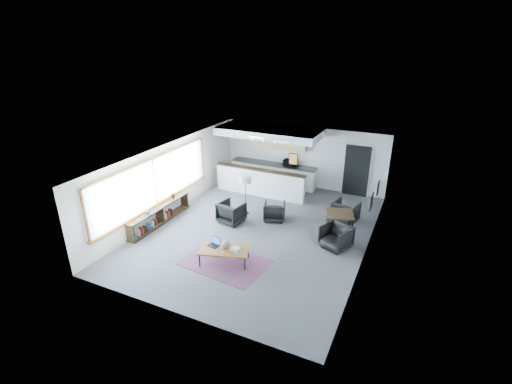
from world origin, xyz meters
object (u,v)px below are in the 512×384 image
at_px(book_stack, 236,249).
at_px(armchair_left, 231,211).
at_px(dining_chair_near, 336,238).
at_px(ceramic_pot, 226,245).
at_px(dining_table, 340,215).
at_px(dining_chair_far, 346,212).
at_px(laptop, 215,243).
at_px(coffee_table, 224,250).
at_px(microwave, 290,162).
at_px(armchair_right, 274,210).
at_px(floor_lamp, 245,180).

bearing_deg(book_stack, armchair_left, 121.71).
bearing_deg(dining_chair_near, armchair_left, -158.32).
distance_m(ceramic_pot, armchair_left, 2.53).
relative_size(dining_table, dining_chair_far, 1.53).
bearing_deg(dining_chair_near, dining_chair_far, 117.83).
xyz_separation_m(laptop, book_stack, (0.71, -0.00, -0.02)).
bearing_deg(laptop, coffee_table, 2.18).
height_order(coffee_table, laptop, laptop).
relative_size(laptop, microwave, 0.75).
height_order(armchair_right, microwave, microwave).
xyz_separation_m(armchair_right, microwave, (-0.65, 3.20, 0.73)).
distance_m(book_stack, dining_chair_far, 4.57).
distance_m(coffee_table, armchair_left, 2.54).
bearing_deg(dining_chair_near, laptop, -121.20).
distance_m(coffee_table, microwave, 6.37).
bearing_deg(ceramic_pot, dining_table, 50.83).
relative_size(dining_chair_near, dining_chair_far, 0.99).
bearing_deg(armchair_left, book_stack, 132.05).
distance_m(laptop, dining_table, 4.22).
relative_size(ceramic_pot, book_stack, 0.75).
relative_size(floor_lamp, dining_chair_far, 2.14).
height_order(dining_table, dining_chair_far, dining_table).
bearing_deg(dining_chair_near, dining_table, 121.81).
distance_m(ceramic_pot, dining_table, 3.99).
height_order(book_stack, dining_chair_near, dining_chair_near).
height_order(laptop, dining_chair_near, dining_chair_near).
relative_size(coffee_table, floor_lamp, 1.04).
bearing_deg(coffee_table, dining_chair_near, 21.40).
bearing_deg(laptop, dining_table, 58.84).
bearing_deg(book_stack, floor_lamp, 112.17).
xyz_separation_m(coffee_table, microwave, (-0.39, 6.32, 0.67)).
height_order(armchair_left, floor_lamp, floor_lamp).
relative_size(armchair_left, microwave, 1.66).
bearing_deg(floor_lamp, ceramic_pot, -73.33).
xyz_separation_m(floor_lamp, dining_chair_far, (3.45, 0.92, -0.95)).
distance_m(armchair_right, floor_lamp, 1.48).
xyz_separation_m(laptop, dining_table, (2.90, 3.06, 0.13)).
xyz_separation_m(coffee_table, dining_table, (2.55, 3.13, 0.23)).
distance_m(coffee_table, ceramic_pot, 0.17).
xyz_separation_m(dining_chair_near, dining_chair_far, (-0.13, 1.89, 0.00)).
bearing_deg(dining_chair_far, armchair_left, 38.63).
relative_size(armchair_left, floor_lamp, 0.55).
bearing_deg(microwave, floor_lamp, -88.98).
xyz_separation_m(armchair_left, microwave, (0.64, 4.00, 0.69)).
bearing_deg(book_stack, dining_table, 54.40).
bearing_deg(ceramic_pot, microwave, 93.90).
bearing_deg(laptop, floor_lamp, 112.33).
xyz_separation_m(ceramic_pot, armchair_right, (0.22, 3.08, -0.21)).
height_order(armchair_right, floor_lamp, floor_lamp).
xyz_separation_m(book_stack, dining_table, (2.19, 3.06, 0.16)).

